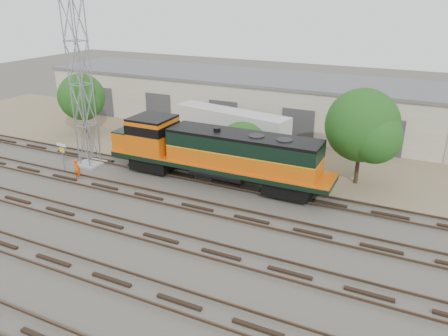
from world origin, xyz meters
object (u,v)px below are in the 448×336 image
at_px(locomotive, 213,152).
at_px(signal_tower, 81,87).
at_px(worker, 77,169).
at_px(semi_trailer, 233,125).

bearing_deg(locomotive, signal_tower, -173.40).
bearing_deg(signal_tower, worker, -67.59).
relative_size(locomotive, signal_tower, 1.31).
relative_size(locomotive, worker, 11.03).
relative_size(signal_tower, worker, 8.40).
height_order(locomotive, semi_trailer, locomotive).
height_order(locomotive, worker, locomotive).
distance_m(locomotive, semi_trailer, 8.29).
bearing_deg(semi_trailer, signal_tower, -124.02).
xyz_separation_m(locomotive, signal_tower, (-11.15, -1.29, 4.19)).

